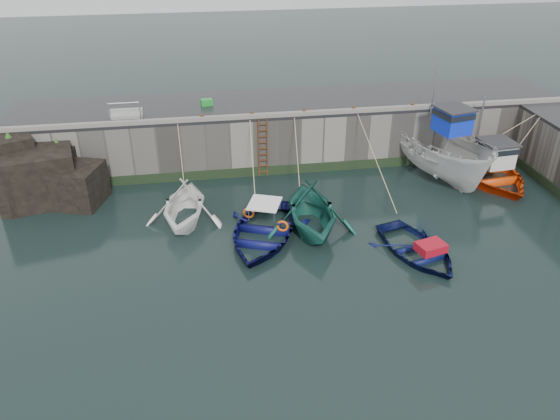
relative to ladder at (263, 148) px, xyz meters
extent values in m
plane|color=black|center=(2.00, -9.91, -1.59)|extent=(120.00, 120.00, 0.00)
cube|color=slate|center=(2.00, 2.59, -0.09)|extent=(30.00, 5.00, 3.00)
cube|color=black|center=(2.00, 2.59, 1.49)|extent=(30.00, 5.00, 0.16)
cube|color=slate|center=(2.00, 0.24, 1.67)|extent=(30.00, 0.30, 0.20)
cube|color=black|center=(2.00, 0.05, -1.34)|extent=(30.00, 0.08, 0.50)
cube|color=black|center=(-11.00, -0.91, -0.29)|extent=(4.05, 3.66, 2.60)
cube|color=black|center=(-9.20, -1.51, -0.64)|extent=(2.96, 2.83, 1.90)
cube|color=black|center=(-12.20, -0.11, -0.04)|extent=(2.74, 2.84, 3.10)
cube|color=black|center=(-10.20, -0.31, -0.44)|extent=(2.01, 1.83, 2.30)
cube|color=black|center=(-11.80, -1.71, -0.99)|extent=(2.04, 2.05, 1.20)
cone|color=#2D591E|center=(-10.60, -1.11, 0.59)|extent=(0.44, 0.44, 0.45)
cone|color=#2D591E|center=(-11.40, -0.61, 1.29)|extent=(0.44, 0.44, 0.45)
cone|color=#2D591E|center=(-9.50, -1.71, 0.09)|extent=(0.44, 0.44, 0.45)
cone|color=#2D591E|center=(-12.00, -0.41, 1.59)|extent=(0.44, 0.44, 0.45)
cone|color=#2D591E|center=(-10.00, -0.11, 0.99)|extent=(0.44, 0.44, 0.45)
cylinder|color=#3F1E0F|center=(-0.22, 0.01, 0.01)|extent=(0.07, 0.07, 3.20)
cylinder|color=#3F1E0F|center=(0.22, 0.01, 0.01)|extent=(0.07, 0.07, 3.20)
cube|color=#3F1E0F|center=(0.00, -0.01, -1.34)|extent=(0.44, 0.06, 0.05)
cube|color=#3F1E0F|center=(0.00, -0.01, -1.01)|extent=(0.44, 0.06, 0.05)
cube|color=#3F1E0F|center=(0.00, -0.01, -0.68)|extent=(0.44, 0.06, 0.05)
cube|color=#3F1E0F|center=(0.00, -0.01, -0.35)|extent=(0.44, 0.06, 0.05)
cube|color=#3F1E0F|center=(0.00, -0.01, -0.02)|extent=(0.44, 0.06, 0.05)
cube|color=#3F1E0F|center=(0.00, -0.01, 0.31)|extent=(0.44, 0.06, 0.05)
cube|color=#3F1E0F|center=(0.00, -0.01, 0.64)|extent=(0.44, 0.06, 0.05)
cube|color=#3F1E0F|center=(0.00, -0.01, 0.97)|extent=(0.44, 0.06, 0.05)
cube|color=#3F1E0F|center=(0.00, -0.01, 1.30)|extent=(0.44, 0.06, 0.05)
imported|color=white|center=(-4.12, -4.11, -1.59)|extent=(4.45, 4.94, 2.30)
imported|color=#0B0D47|center=(-0.84, -6.02, -1.59)|extent=(5.52, 6.42, 1.12)
imported|color=#175348|center=(1.36, -5.71, -1.59)|extent=(4.36, 5.01, 2.59)
imported|color=#0A1140|center=(5.28, -8.27, -1.59)|extent=(4.19, 5.09, 0.92)
imported|color=silver|center=(9.15, -1.23, -0.46)|extent=(4.50, 8.10, 2.96)
cube|color=#0D28CF|center=(9.28, -1.82, 1.61)|extent=(1.70, 1.77, 1.20)
cube|color=black|center=(9.28, -1.82, 1.96)|extent=(1.77, 1.84, 0.28)
cube|color=#262628|center=(9.28, -1.82, 2.25)|extent=(1.94, 2.01, 0.08)
cylinder|color=#A5A8AD|center=(8.89, -0.06, 2.51)|extent=(0.08, 0.08, 3.00)
imported|color=#E4420C|center=(11.50, -1.95, -1.28)|extent=(5.05, 6.72, 1.32)
cube|color=silver|center=(11.55, -2.55, -0.02)|extent=(1.52, 1.61, 1.20)
cube|color=black|center=(11.55, -2.55, 0.33)|extent=(1.58, 1.67, 0.28)
cube|color=#262628|center=(11.55, -2.55, 0.62)|extent=(1.73, 1.82, 0.08)
cylinder|color=#A5A8AD|center=(11.40, -0.75, 0.88)|extent=(0.08, 0.08, 3.00)
cube|color=#198D2B|center=(-2.67, 2.57, 1.74)|extent=(0.66, 0.49, 0.33)
cylinder|color=#A5A8AD|center=(-7.50, 0.69, 2.07)|extent=(0.05, 0.05, 1.00)
cylinder|color=#A5A8AD|center=(-6.00, 0.69, 2.07)|extent=(0.05, 0.05, 1.00)
cylinder|color=#A5A8AD|center=(-6.75, 0.69, 2.53)|extent=(1.50, 0.05, 0.05)
cube|color=gray|center=(-6.75, 1.19, 1.66)|extent=(1.60, 0.35, 0.18)
cube|color=gray|center=(-6.75, 1.54, 1.84)|extent=(1.60, 0.35, 0.18)
cylinder|color=#3F1E0F|center=(-3.00, 0.34, 1.71)|extent=(0.18, 0.18, 0.28)
cylinder|color=#3F1E0F|center=(-0.50, 0.34, 1.71)|extent=(0.18, 0.18, 0.28)
cylinder|color=#3F1E0F|center=(2.20, 0.34, 1.71)|extent=(0.18, 0.18, 0.28)
cylinder|color=#3F1E0F|center=(4.80, 0.34, 1.71)|extent=(0.18, 0.18, 0.28)
cylinder|color=#3F1E0F|center=(8.00, 0.34, 1.71)|extent=(0.18, 0.18, 0.28)
camera|label=1|loc=(-3.23, -25.86, 11.09)|focal=35.00mm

